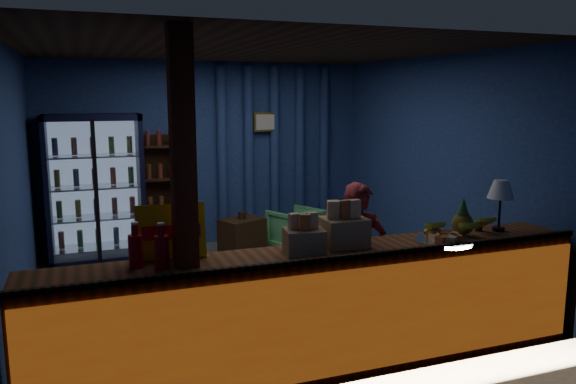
% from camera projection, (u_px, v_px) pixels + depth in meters
% --- Properties ---
extents(ground, '(4.60, 4.60, 0.00)m').
position_uv_depth(ground, '(253.00, 290.00, 6.22)').
color(ground, '#515154').
rests_on(ground, ground).
extents(room_walls, '(4.60, 4.60, 4.60)m').
position_uv_depth(room_walls, '(251.00, 149.00, 5.95)').
color(room_walls, navy).
rests_on(room_walls, ground).
extents(counter, '(4.40, 0.57, 0.99)m').
position_uv_depth(counter, '(323.00, 310.00, 4.37)').
color(counter, brown).
rests_on(counter, ground).
extents(support_post, '(0.16, 0.16, 2.60)m').
position_uv_depth(support_post, '(185.00, 217.00, 3.88)').
color(support_post, maroon).
rests_on(support_post, ground).
extents(beverage_cooler, '(1.20, 0.62, 1.90)m').
position_uv_depth(beverage_cooler, '(95.00, 189.00, 7.30)').
color(beverage_cooler, black).
rests_on(beverage_cooler, ground).
extents(bottle_shelf, '(0.50, 0.28, 1.60)m').
position_uv_depth(bottle_shelf, '(161.00, 193.00, 7.75)').
color(bottle_shelf, '#3D2813').
rests_on(bottle_shelf, ground).
extents(curtain_folds, '(1.74, 0.14, 2.50)m').
position_uv_depth(curtain_folds, '(275.00, 152.00, 8.32)').
color(curtain_folds, navy).
rests_on(curtain_folds, room_walls).
extents(framed_picture, '(0.36, 0.04, 0.28)m').
position_uv_depth(framed_picture, '(266.00, 122.00, 8.15)').
color(framed_picture, gold).
rests_on(framed_picture, room_walls).
extents(shopkeeper, '(0.54, 0.38, 1.37)m').
position_uv_depth(shopkeeper, '(359.00, 259.00, 5.02)').
color(shopkeeper, maroon).
rests_on(shopkeeper, ground).
extents(green_chair, '(0.84, 0.84, 0.58)m').
position_uv_depth(green_chair, '(296.00, 229.00, 7.82)').
color(green_chair, '#61C377').
rests_on(green_chair, ground).
extents(side_table, '(0.66, 0.58, 0.59)m').
position_uv_depth(side_table, '(242.00, 237.00, 7.57)').
color(side_table, '#3D2813').
rests_on(side_table, ground).
extents(yellow_sign, '(0.51, 0.14, 0.40)m').
position_uv_depth(yellow_sign, '(171.00, 231.00, 4.09)').
color(yellow_sign, yellow).
rests_on(yellow_sign, counter).
extents(soda_bottles, '(0.27, 0.18, 0.32)m').
position_uv_depth(soda_bottles, '(149.00, 250.00, 3.86)').
color(soda_bottles, red).
rests_on(soda_bottles, counter).
extents(snack_box_left, '(0.35, 0.29, 0.37)m').
position_uv_depth(snack_box_left, '(344.00, 230.00, 4.45)').
color(snack_box_left, '#A57E50').
rests_on(snack_box_left, counter).
extents(snack_box_centre, '(0.32, 0.28, 0.31)m').
position_uv_depth(snack_box_centre, '(304.00, 239.00, 4.22)').
color(snack_box_centre, '#A57E50').
rests_on(snack_box_centre, counter).
extents(pastry_tray, '(0.48, 0.48, 0.08)m').
position_uv_depth(pastry_tray, '(444.00, 239.00, 4.55)').
color(pastry_tray, silver).
rests_on(pastry_tray, counter).
extents(banana_bunches, '(0.76, 0.29, 0.16)m').
position_uv_depth(banana_bunches, '(459.00, 226.00, 4.78)').
color(banana_bunches, yellow).
rests_on(banana_bunches, counter).
extents(table_lamp, '(0.23, 0.23, 0.45)m').
position_uv_depth(table_lamp, '(501.00, 191.00, 4.89)').
color(table_lamp, black).
rests_on(table_lamp, counter).
extents(pineapple, '(0.19, 0.19, 0.32)m').
position_uv_depth(pineapple, '(463.00, 221.00, 4.74)').
color(pineapple, brown).
rests_on(pineapple, counter).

